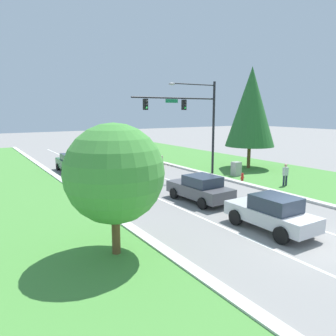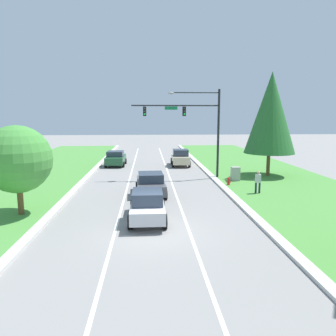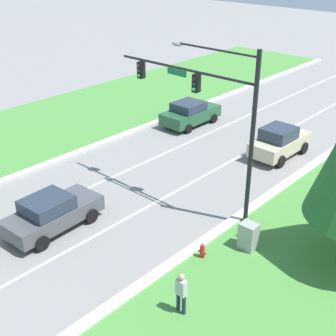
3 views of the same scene
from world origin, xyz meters
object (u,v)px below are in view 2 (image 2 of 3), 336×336
object	(u,v)px
traffic_signal_mast	(194,120)
graphite_sedan	(151,184)
champagne_sedan	(180,158)
pedestrian	(258,181)
forest_sedan	(116,158)
oak_near_left_tree	(17,159)
silver_sedan	(147,205)
fire_hydrant	(229,182)
conifer_far_right_tree	(271,113)
utility_cabinet	(235,174)

from	to	relation	value
traffic_signal_mast	graphite_sedan	bearing A→B (deg)	-122.28
champagne_sedan	pedestrian	xyz separation A→B (m)	(4.17, -13.69, 0.02)
forest_sedan	pedestrian	xyz separation A→B (m)	(11.38, -14.20, 0.11)
traffic_signal_mast	oak_near_left_tree	world-z (taller)	traffic_signal_mast
champagne_sedan	pedestrian	bearing A→B (deg)	-71.61
traffic_signal_mast	forest_sedan	size ratio (longest dim) A/B	1.78
silver_sedan	fire_hydrant	size ratio (longest dim) A/B	6.27
traffic_signal_mast	forest_sedan	world-z (taller)	traffic_signal_mast
silver_sedan	oak_near_left_tree	distance (m)	7.59
silver_sedan	champagne_sedan	bearing A→B (deg)	79.35
traffic_signal_mast	conifer_far_right_tree	distance (m)	7.06
champagne_sedan	silver_sedan	bearing A→B (deg)	-99.41
forest_sedan	oak_near_left_tree	xyz separation A→B (m)	(-3.56, -18.30, 2.36)
oak_near_left_tree	traffic_signal_mast	bearing A→B (deg)	42.88
fire_hydrant	traffic_signal_mast	bearing A→B (deg)	125.31
fire_hydrant	conifer_far_right_tree	distance (m)	8.12
champagne_sedan	pedestrian	world-z (taller)	champagne_sedan
graphite_sedan	pedestrian	world-z (taller)	pedestrian
forest_sedan	pedestrian	distance (m)	18.20
utility_cabinet	conifer_far_right_tree	world-z (taller)	conifer_far_right_tree
graphite_sedan	pedestrian	xyz separation A→B (m)	(7.62, -0.18, 0.12)
utility_cabinet	oak_near_left_tree	xyz separation A→B (m)	(-14.58, -8.75, 2.57)
forest_sedan	graphite_sedan	bearing A→B (deg)	-73.77
oak_near_left_tree	utility_cabinet	bearing A→B (deg)	30.98
traffic_signal_mast	utility_cabinet	size ratio (longest dim) A/B	6.31
graphite_sedan	traffic_signal_mast	bearing A→B (deg)	55.04
graphite_sedan	oak_near_left_tree	size ratio (longest dim) A/B	0.89
oak_near_left_tree	champagne_sedan	bearing A→B (deg)	58.80
champagne_sedan	oak_near_left_tree	size ratio (longest dim) A/B	0.84
silver_sedan	forest_sedan	bearing A→B (deg)	100.40
traffic_signal_mast	silver_sedan	size ratio (longest dim) A/B	1.78
forest_sedan	graphite_sedan	world-z (taller)	forest_sedan
forest_sedan	utility_cabinet	xyz separation A→B (m)	(11.02, -9.55, -0.21)
forest_sedan	champagne_sedan	bearing A→B (deg)	-2.87
champagne_sedan	utility_cabinet	xyz separation A→B (m)	(3.81, -9.03, -0.30)
silver_sedan	graphite_sedan	size ratio (longest dim) A/B	0.98
traffic_signal_mast	conifer_far_right_tree	size ratio (longest dim) A/B	0.83
forest_sedan	fire_hydrant	bearing A→B (deg)	-47.22
silver_sedan	conifer_far_right_tree	distance (m)	17.24
utility_cabinet	oak_near_left_tree	world-z (taller)	oak_near_left_tree
pedestrian	fire_hydrant	distance (m)	3.27
traffic_signal_mast	graphite_sedan	distance (m)	8.46
forest_sedan	fire_hydrant	world-z (taller)	forest_sedan
silver_sedan	graphite_sedan	bearing A→B (deg)	87.97
oak_near_left_tree	conifer_far_right_tree	xyz separation A→B (m)	(18.19, 10.86, 2.60)
conifer_far_right_tree	utility_cabinet	bearing A→B (deg)	-149.71
utility_cabinet	forest_sedan	bearing A→B (deg)	139.10
graphite_sedan	oak_near_left_tree	xyz separation A→B (m)	(-7.31, -4.27, 2.36)
silver_sedan	conifer_far_right_tree	world-z (taller)	conifer_far_right_tree
traffic_signal_mast	graphite_sedan	world-z (taller)	traffic_signal_mast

